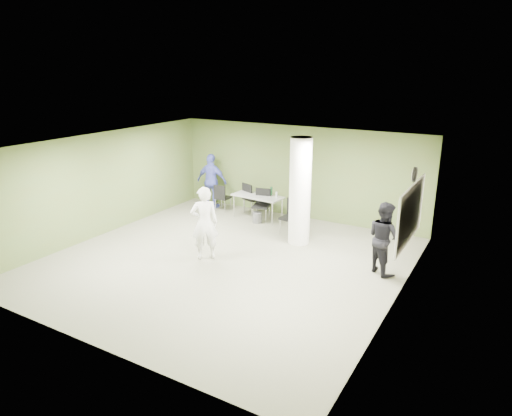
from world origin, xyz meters
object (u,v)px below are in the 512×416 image
Objects in this scene: man_black at (384,238)px; woman_white at (204,223)px; folding_table at (258,197)px; man_blue at (212,181)px; chair_back_left at (222,196)px.

woman_white is at bearing 56.17° from man_black.
folding_table is 0.89× the size of man_blue.
man_blue is at bearing 177.55° from folding_table.
chair_back_left is 3.82m from woman_white.
folding_table reaches higher than chair_back_left.
folding_table is 1.90m from man_blue.
man_black is at bearing 158.53° from woman_white.
chair_back_left is 6.06m from man_black.
woman_white and man_blue have the same top height.
man_black is at bearing 159.67° from chair_back_left.
folding_table is at bearing 13.36° from man_black.
man_blue is at bearing -16.45° from chair_back_left.
woman_white is 1.08× the size of man_black.
man_blue reaches higher than chair_back_left.
man_black is (3.93, 1.36, -0.07)m from woman_white.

